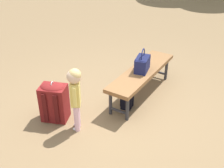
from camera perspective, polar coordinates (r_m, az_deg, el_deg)
ground_plane at (r=4.15m, az=0.76°, el=-5.99°), size 40.00×40.00×0.00m
park_bench at (r=4.40m, az=6.10°, el=2.16°), size 1.65×0.72×0.45m
handbag at (r=4.31m, az=6.22°, el=4.23°), size 0.37×0.30×0.37m
child_standing at (r=3.56m, az=-7.52°, el=-1.32°), size 0.19×0.19×0.91m
backpack_large at (r=3.97m, az=-11.70°, el=-3.31°), size 0.42×0.44×0.60m
backpack_small at (r=4.20m, az=3.15°, el=-2.89°), size 0.23×0.21×0.33m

